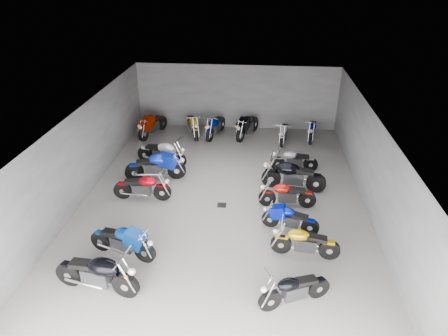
% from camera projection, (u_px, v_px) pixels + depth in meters
% --- Properties ---
extents(ground, '(14.00, 14.00, 0.00)m').
position_uv_depth(ground, '(223.00, 198.00, 14.55)').
color(ground, gray).
rests_on(ground, ground).
extents(wall_back, '(10.00, 0.10, 3.20)m').
position_uv_depth(wall_back, '(237.00, 97.00, 19.98)').
color(wall_back, gray).
rests_on(wall_back, ground).
extents(wall_left, '(0.10, 14.00, 3.20)m').
position_uv_depth(wall_left, '(84.00, 153.00, 14.23)').
color(wall_left, gray).
rests_on(wall_left, ground).
extents(wall_right, '(0.10, 14.00, 3.20)m').
position_uv_depth(wall_right, '(371.00, 165.00, 13.39)').
color(wall_right, gray).
rests_on(wall_right, ground).
extents(ceiling, '(10.00, 14.00, 0.04)m').
position_uv_depth(ceiling, '(223.00, 114.00, 13.06)').
color(ceiling, black).
rests_on(ceiling, wall_back).
extents(drain_grate, '(0.32, 0.32, 0.01)m').
position_uv_depth(drain_grate, '(222.00, 205.00, 14.11)').
color(drain_grate, black).
rests_on(drain_grate, ground).
extents(motorcycle_left_a, '(2.35, 0.61, 1.04)m').
position_uv_depth(motorcycle_left_a, '(97.00, 274.00, 10.23)').
color(motorcycle_left_a, black).
rests_on(motorcycle_left_a, ground).
extents(motorcycle_left_b, '(2.10, 0.72, 0.94)m').
position_uv_depth(motorcycle_left_b, '(123.00, 241.00, 11.48)').
color(motorcycle_left_b, black).
rests_on(motorcycle_left_b, ground).
extents(motorcycle_left_d, '(2.11, 0.40, 0.93)m').
position_uv_depth(motorcycle_left_d, '(143.00, 187.00, 14.25)').
color(motorcycle_left_d, black).
rests_on(motorcycle_left_d, ground).
extents(motorcycle_left_e, '(2.36, 0.65, 1.04)m').
position_uv_depth(motorcycle_left_e, '(156.00, 166.00, 15.51)').
color(motorcycle_left_e, black).
rests_on(motorcycle_left_e, ground).
extents(motorcycle_left_f, '(2.21, 0.74, 0.99)m').
position_uv_depth(motorcycle_left_f, '(162.00, 153.00, 16.67)').
color(motorcycle_left_f, black).
rests_on(motorcycle_left_f, ground).
extents(motorcycle_right_a, '(1.82, 0.93, 0.86)m').
position_uv_depth(motorcycle_right_a, '(294.00, 289.00, 9.88)').
color(motorcycle_right_a, black).
rests_on(motorcycle_right_a, ground).
extents(motorcycle_right_b, '(2.00, 0.44, 0.88)m').
position_uv_depth(motorcycle_right_b, '(305.00, 242.00, 11.51)').
color(motorcycle_right_b, black).
rests_on(motorcycle_right_b, ground).
extents(motorcycle_right_c, '(1.82, 0.59, 0.81)m').
position_uv_depth(motorcycle_right_c, '(290.00, 219.00, 12.61)').
color(motorcycle_right_c, black).
rests_on(motorcycle_right_c, ground).
extents(motorcycle_right_d, '(2.01, 0.40, 0.88)m').
position_uv_depth(motorcycle_right_d, '(287.00, 194.00, 13.84)').
color(motorcycle_right_d, black).
rests_on(motorcycle_right_d, ground).
extents(motorcycle_right_e, '(2.40, 0.57, 1.06)m').
position_uv_depth(motorcycle_right_e, '(293.00, 176.00, 14.84)').
color(motorcycle_right_e, black).
rests_on(motorcycle_right_e, ground).
extents(motorcycle_right_f, '(1.92, 0.38, 0.84)m').
position_uv_depth(motorcycle_right_f, '(294.00, 160.00, 16.24)').
color(motorcycle_right_f, black).
rests_on(motorcycle_right_f, ground).
extents(motorcycle_back_a, '(0.92, 2.20, 1.00)m').
position_uv_depth(motorcycle_back_a, '(152.00, 125.00, 19.48)').
color(motorcycle_back_a, black).
rests_on(motorcycle_back_a, ground).
extents(motorcycle_back_b, '(0.88, 2.10, 0.96)m').
position_uv_depth(motorcycle_back_b, '(193.00, 125.00, 19.52)').
color(motorcycle_back_b, black).
rests_on(motorcycle_back_b, ground).
extents(motorcycle_back_c, '(0.73, 2.17, 0.97)m').
position_uv_depth(motorcycle_back_c, '(215.00, 126.00, 19.40)').
color(motorcycle_back_c, black).
rests_on(motorcycle_back_c, ground).
extents(motorcycle_back_d, '(1.02, 2.19, 1.02)m').
position_uv_depth(motorcycle_back_d, '(247.00, 126.00, 19.34)').
color(motorcycle_back_d, black).
rests_on(motorcycle_back_d, ground).
extents(motorcycle_back_e, '(0.49, 1.95, 0.86)m').
position_uv_depth(motorcycle_back_e, '(284.00, 133.00, 18.82)').
color(motorcycle_back_e, black).
rests_on(motorcycle_back_e, ground).
extents(motorcycle_back_f, '(0.52, 2.00, 0.88)m').
position_uv_depth(motorcycle_back_f, '(312.00, 130.00, 19.09)').
color(motorcycle_back_f, black).
rests_on(motorcycle_back_f, ground).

